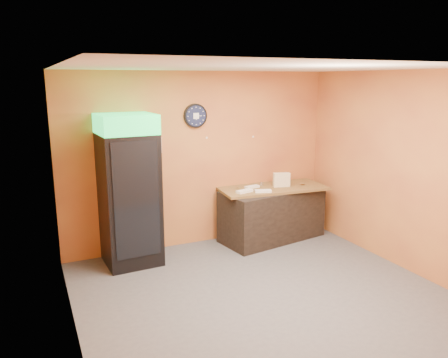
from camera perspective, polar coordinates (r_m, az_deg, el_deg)
floor at (r=5.81m, az=4.72°, el=-14.46°), size 4.50×4.50×0.00m
back_wall at (r=7.09m, az=-3.01°, el=2.57°), size 4.50×0.02×2.80m
left_wall at (r=4.67m, az=-19.83°, el=-3.63°), size 0.02×4.00×2.80m
right_wall at (r=6.70m, az=21.97°, el=1.04°), size 0.02×4.00×2.80m
ceiling at (r=5.17m, az=5.31°, el=14.31°), size 4.50×4.00×0.02m
beverage_cooler at (r=6.42m, az=-12.23°, el=-1.77°), size 0.80×0.82×2.20m
prep_counter at (r=7.47m, az=6.28°, el=-4.58°), size 1.84×1.04×0.87m
wall_clock at (r=6.93m, az=-3.75°, el=8.24°), size 0.38×0.06×0.38m
wall_phone at (r=6.76m, az=-8.74°, el=4.41°), size 0.13×0.11×0.24m
butcher_paper at (r=7.35m, az=6.37°, el=-1.19°), size 1.84×0.92×0.04m
sub_roll_stack at (r=7.36m, az=7.52°, el=-0.11°), size 0.29×0.16×0.23m
wrapped_sandwich_left at (r=6.95m, az=2.70°, el=-1.61°), size 0.30×0.17×0.04m
wrapped_sandwich_mid at (r=6.99m, az=5.12°, el=-1.58°), size 0.28×0.18×0.04m
wrapped_sandwich_right at (r=7.25m, az=3.70°, el=-1.03°), size 0.26×0.14×0.04m
kitchen_tool at (r=7.41m, az=4.96°, el=-0.63°), size 0.06×0.06×0.06m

